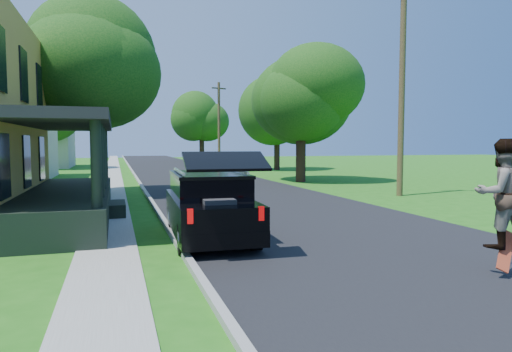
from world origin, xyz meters
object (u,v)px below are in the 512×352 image
object	(u,v)px
black_suv	(210,205)
tree_right_near	(300,90)
skateboarder	(501,194)
utility_pole_near	(402,87)

from	to	relation	value
black_suv	tree_right_near	size ratio (longest dim) A/B	0.54
skateboarder	utility_pole_near	world-z (taller)	utility_pole_near
skateboarder	utility_pole_near	distance (m)	12.99
tree_right_near	utility_pole_near	xyz separation A→B (m)	(1.39, -8.30, -0.74)
black_suv	skateboarder	xyz separation A→B (m)	(4.37, -4.50, 0.62)
black_suv	utility_pole_near	distance (m)	12.71
black_suv	tree_right_near	distance (m)	17.95
black_suv	skateboarder	size ratio (longest dim) A/B	2.43
skateboarder	tree_right_near	xyz separation A→B (m)	(4.28, 19.49, 4.13)
utility_pole_near	black_suv	bearing A→B (deg)	-134.44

